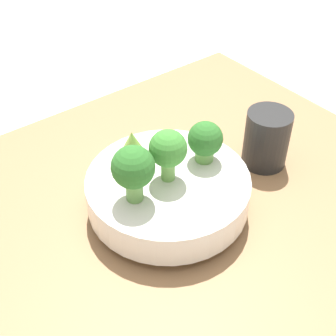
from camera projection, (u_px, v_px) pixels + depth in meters
ground_plane at (150, 221)px, 0.79m from camera, size 6.00×6.00×0.00m
table at (150, 213)px, 0.78m from camera, size 0.93×0.67×0.04m
bowl at (168, 191)px, 0.74m from camera, size 0.26×0.26×0.07m
broccoli_floret_left at (133, 169)px, 0.65m from camera, size 0.06×0.06×0.09m
broccoli_floret_center at (168, 150)px, 0.68m from camera, size 0.06×0.06×0.09m
romanesco_piece_far at (133, 149)px, 0.70m from camera, size 0.05×0.05×0.08m
broccoli_floret_right at (205, 140)px, 0.73m from camera, size 0.06×0.06×0.07m
cup at (267, 139)px, 0.82m from camera, size 0.08×0.08×0.10m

